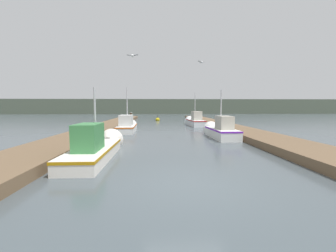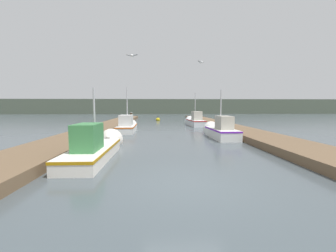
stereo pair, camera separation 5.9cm
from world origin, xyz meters
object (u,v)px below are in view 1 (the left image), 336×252
fishing_boat_0 (98,146)px  fishing_boat_2 (127,126)px  mooring_piling_0 (131,117)px  seagull_lead (133,56)px  fishing_boat_1 (220,130)px  mooring_piling_1 (130,119)px  seagull_1 (201,62)px  fishing_boat_3 (195,121)px  channel_buoy (158,120)px

fishing_boat_0 → fishing_boat_2: fishing_boat_2 is taller
mooring_piling_0 → fishing_boat_2: bearing=-85.1°
fishing_boat_2 → seagull_lead: bearing=-82.1°
fishing_boat_1 → mooring_piling_1: (-8.08, 15.45, 0.01)m
mooring_piling_0 → fishing_boat_1: bearing=-61.9°
mooring_piling_1 → seagull_lead: 20.45m
fishing_boat_0 → mooring_piling_0: size_ratio=4.46×
mooring_piling_0 → seagull_1: seagull_1 is taller
fishing_boat_3 → mooring_piling_1: 9.77m
channel_buoy → seagull_lead: size_ratio=1.99×
mooring_piling_1 → seagull_lead: (2.54, -19.88, 4.07)m
fishing_boat_2 → seagull_1: 8.77m
fishing_boat_2 → fishing_boat_3: size_ratio=1.02×
fishing_boat_1 → channel_buoy: size_ratio=4.22×
fishing_boat_0 → seagull_lead: 4.53m
fishing_boat_0 → channel_buoy: 23.97m
fishing_boat_1 → fishing_boat_2: fishing_boat_2 is taller
fishing_boat_0 → mooring_piling_0: 20.26m
fishing_boat_2 → fishing_boat_3: (6.81, 5.56, 0.03)m
mooring_piling_0 → seagull_1: (6.27, -15.90, 4.24)m
seagull_lead → fishing_boat_2: bearing=-72.4°
fishing_boat_3 → seagull_lead: seagull_lead is taller
fishing_boat_1 → channel_buoy: bearing=101.4°
fishing_boat_3 → mooring_piling_1: (-7.93, 5.72, -0.01)m
fishing_boat_0 → seagull_lead: seagull_lead is taller
channel_buoy → seagull_lead: (-1.24, -22.77, 4.39)m
mooring_piling_0 → seagull_lead: seagull_lead is taller
mooring_piling_0 → seagull_lead: (2.33, -19.18, 3.88)m
channel_buoy → fishing_boat_2: bearing=-100.7°
seagull_1 → mooring_piling_1: bearing=-105.2°
fishing_boat_2 → mooring_piling_1: fishing_boat_2 is taller
mooring_piling_0 → fishing_boat_0: bearing=-87.5°
mooring_piling_0 → seagull_1: bearing=-68.5°
fishing_boat_2 → channel_buoy: (2.66, 14.16, -0.31)m
fishing_boat_1 → channel_buoy: fishing_boat_1 is taller
fishing_boat_1 → mooring_piling_1: 17.44m
seagull_lead → fishing_boat_3: bearing=-102.6°
fishing_boat_2 → seagull_lead: size_ratio=9.36×
fishing_boat_0 → fishing_boat_3: bearing=66.1°
fishing_boat_1 → fishing_boat_0: bearing=-143.7°
fishing_boat_3 → seagull_1: seagull_1 is taller
fishing_boat_0 → fishing_boat_1: fishing_boat_1 is taller
fishing_boat_3 → mooring_piling_0: size_ratio=3.79×
fishing_boat_1 → fishing_boat_3: (-0.16, 9.74, 0.02)m
seagull_lead → mooring_piling_1: bearing=-74.5°
fishing_boat_0 → mooring_piling_1: fishing_boat_0 is taller
fishing_boat_0 → channel_buoy: bearing=83.8°
fishing_boat_2 → fishing_boat_3: fishing_boat_2 is taller
fishing_boat_2 → mooring_piling_0: 10.61m
fishing_boat_0 → seagull_lead: (1.44, 1.06, 4.16)m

